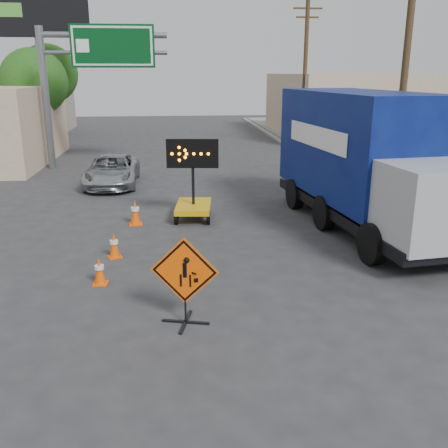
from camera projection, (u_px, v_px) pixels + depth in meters
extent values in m
plane|color=#2D2D30|center=(198.00, 344.00, 8.93)|extent=(100.00, 100.00, 0.00)
cube|color=gray|center=(332.00, 173.00, 23.89)|extent=(0.40, 60.00, 0.12)
cube|color=gray|center=(378.00, 172.00, 24.11)|extent=(4.00, 60.00, 0.15)
cube|color=#CCB593|center=(347.00, 105.00, 38.08)|extent=(10.00, 14.00, 4.60)
cylinder|color=slate|center=(46.00, 100.00, 24.45)|extent=(0.36, 0.36, 6.80)
cylinder|color=slate|center=(104.00, 35.00, 23.87)|extent=(6.00, 0.28, 0.28)
cylinder|color=slate|center=(105.00, 53.00, 24.10)|extent=(6.00, 0.20, 0.20)
cube|color=#043A14|center=(113.00, 46.00, 23.94)|extent=(4.00, 0.10, 2.00)
cube|color=silver|center=(113.00, 46.00, 23.87)|extent=(3.80, 0.01, 1.80)
cylinder|color=slate|center=(42.00, 76.00, 31.55)|extent=(0.44, 0.44, 9.00)
cube|color=silver|center=(38.00, 10.00, 30.33)|extent=(6.00, 0.25, 3.00)
cube|color=black|center=(37.00, 10.00, 30.18)|extent=(6.10, 0.04, 3.10)
cylinder|color=#4C3720|center=(404.00, 78.00, 17.92)|extent=(0.26, 0.26, 9.00)
cylinder|color=#4C3720|center=(305.00, 76.00, 31.25)|extent=(0.26, 0.26, 9.00)
cube|color=#4C3720|center=(308.00, 8.00, 30.12)|extent=(1.80, 0.10, 0.10)
cube|color=#4C3720|center=(307.00, 17.00, 30.26)|extent=(1.40, 0.10, 0.10)
cylinder|color=#4C3720|center=(39.00, 128.00, 28.63)|extent=(0.28, 0.28, 3.25)
sphere|color=#1F4B15|center=(34.00, 82.00, 27.89)|extent=(3.71, 3.71, 3.71)
cylinder|color=#4C3720|center=(52.00, 114.00, 36.10)|extent=(0.28, 0.28, 3.58)
sphere|color=#1F4B15|center=(48.00, 74.00, 35.28)|extent=(4.10, 4.10, 4.10)
cube|color=black|center=(186.00, 322.00, 9.70)|extent=(0.92, 0.29, 0.04)
cube|color=black|center=(186.00, 322.00, 9.70)|extent=(0.29, 0.92, 0.04)
cylinder|color=black|center=(185.00, 306.00, 9.60)|extent=(0.04, 0.04, 0.73)
cube|color=#FF5505|center=(185.00, 271.00, 9.39)|extent=(1.29, 0.35, 1.32)
cube|color=black|center=(185.00, 271.00, 9.39)|extent=(1.20, 0.31, 1.23)
cube|color=#D49F0B|center=(194.00, 206.00, 16.54)|extent=(1.31, 1.97, 0.17)
cylinder|color=black|center=(193.00, 175.00, 16.22)|extent=(0.09, 0.09, 2.05)
cube|color=black|center=(193.00, 153.00, 16.02)|extent=(1.67, 0.27, 0.93)
imported|color=#B0B2B8|center=(112.00, 170.00, 21.44)|extent=(2.14, 4.61, 1.28)
cube|color=black|center=(364.00, 209.00, 15.38)|extent=(3.56, 8.82, 0.32)
cube|color=#070E52|center=(359.00, 144.00, 15.65)|extent=(3.44, 6.92, 3.22)
cube|color=#9EA0A5|center=(421.00, 205.00, 11.82)|extent=(2.68, 2.21, 1.93)
cube|color=#FF5505|center=(100.00, 283.00, 11.49)|extent=(0.35, 0.35, 0.03)
cone|color=#FF5505|center=(99.00, 270.00, 11.40)|extent=(0.26, 0.26, 0.63)
cylinder|color=silver|center=(99.00, 267.00, 11.38)|extent=(0.21, 0.21, 0.09)
cube|color=#FF5505|center=(115.00, 257.00, 13.15)|extent=(0.43, 0.43, 0.03)
cone|color=#FF5505|center=(114.00, 245.00, 13.05)|extent=(0.27, 0.27, 0.65)
cylinder|color=silver|center=(114.00, 242.00, 13.03)|extent=(0.22, 0.22, 0.09)
cube|color=#FF5505|center=(136.00, 224.00, 16.01)|extent=(0.46, 0.46, 0.03)
cone|color=#FF5505|center=(135.00, 212.00, 15.89)|extent=(0.32, 0.32, 0.78)
cylinder|color=silver|center=(135.00, 209.00, 15.86)|extent=(0.26, 0.26, 0.11)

